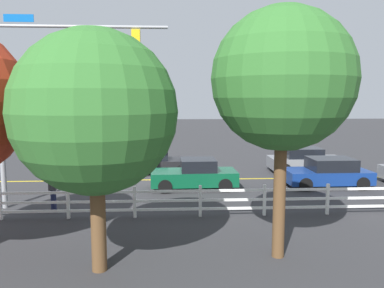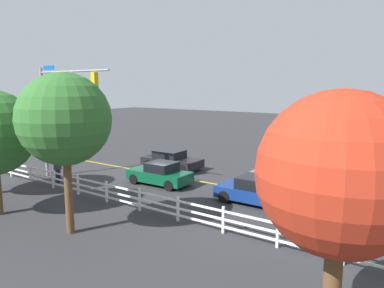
{
  "view_description": "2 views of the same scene",
  "coord_description": "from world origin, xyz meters",
  "px_view_note": "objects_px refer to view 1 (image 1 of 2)",
  "views": [
    {
      "loc": [
        -0.8,
        19.63,
        4.26
      ],
      "look_at": [
        -1.82,
        0.78,
        1.99
      ],
      "focal_mm": 35.25,
      "sensor_mm": 36.0,
      "label": 1
    },
    {
      "loc": [
        -15.94,
        18.69,
        6.03
      ],
      "look_at": [
        -2.94,
        0.07,
        2.4
      ],
      "focal_mm": 33.45,
      "sensor_mm": 36.0,
      "label": 2
    }
  ],
  "objects_px": {
    "car_2": "(153,162)",
    "tree_3": "(283,80)",
    "car_1": "(328,173)",
    "pedestrian": "(53,188)",
    "tree_1": "(95,113)",
    "car_4": "(305,160)",
    "car_0": "(195,175)"
  },
  "relations": [
    {
      "from": "car_1",
      "to": "tree_3",
      "type": "distance_m",
      "value": 10.13
    },
    {
      "from": "car_1",
      "to": "tree_1",
      "type": "relative_size",
      "value": 0.68
    },
    {
      "from": "car_1",
      "to": "pedestrian",
      "type": "xyz_separation_m",
      "value": [
        12.08,
        3.46,
        0.24
      ]
    },
    {
      "from": "car_1",
      "to": "car_4",
      "type": "relative_size",
      "value": 0.94
    },
    {
      "from": "tree_1",
      "to": "tree_3",
      "type": "xyz_separation_m",
      "value": [
        -4.68,
        -0.58,
        0.81
      ]
    },
    {
      "from": "car_0",
      "to": "tree_3",
      "type": "bearing_deg",
      "value": 101.07
    },
    {
      "from": "car_2",
      "to": "tree_3",
      "type": "xyz_separation_m",
      "value": [
        -3.94,
        11.81,
        4.09
      ]
    },
    {
      "from": "car_0",
      "to": "pedestrian",
      "type": "bearing_deg",
      "value": 29.76
    },
    {
      "from": "car_2",
      "to": "car_4",
      "type": "xyz_separation_m",
      "value": [
        -8.88,
        0.07,
        0.04
      ]
    },
    {
      "from": "car_0",
      "to": "car_1",
      "type": "relative_size",
      "value": 1.02
    },
    {
      "from": "pedestrian",
      "to": "tree_1",
      "type": "height_order",
      "value": "tree_1"
    },
    {
      "from": "car_0",
      "to": "car_2",
      "type": "distance_m",
      "value": 4.45
    },
    {
      "from": "pedestrian",
      "to": "tree_3",
      "type": "xyz_separation_m",
      "value": [
        -7.36,
        4.53,
        3.81
      ]
    },
    {
      "from": "car_0",
      "to": "car_2",
      "type": "height_order",
      "value": "car_0"
    },
    {
      "from": "car_0",
      "to": "tree_3",
      "type": "relative_size",
      "value": 0.62
    },
    {
      "from": "car_0",
      "to": "car_4",
      "type": "relative_size",
      "value": 0.95
    },
    {
      "from": "car_2",
      "to": "tree_1",
      "type": "bearing_deg",
      "value": -95.49
    },
    {
      "from": "pedestrian",
      "to": "tree_3",
      "type": "height_order",
      "value": "tree_3"
    },
    {
      "from": "car_1",
      "to": "car_4",
      "type": "xyz_separation_m",
      "value": [
        -0.21,
        -3.76,
        0.0
      ]
    },
    {
      "from": "car_2",
      "to": "tree_1",
      "type": "xyz_separation_m",
      "value": [
        0.74,
        12.39,
        3.28
      ]
    },
    {
      "from": "pedestrian",
      "to": "tree_3",
      "type": "relative_size",
      "value": 0.26
    },
    {
      "from": "car_4",
      "to": "car_1",
      "type": "bearing_deg",
      "value": -91.82
    },
    {
      "from": "tree_1",
      "to": "car_4",
      "type": "bearing_deg",
      "value": -127.97
    },
    {
      "from": "pedestrian",
      "to": "car_1",
      "type": "bearing_deg",
      "value": -169.17
    },
    {
      "from": "car_0",
      "to": "car_2",
      "type": "xyz_separation_m",
      "value": [
        2.16,
        -3.89,
        -0.02
      ]
    },
    {
      "from": "car_2",
      "to": "tree_3",
      "type": "distance_m",
      "value": 13.11
    },
    {
      "from": "car_0",
      "to": "tree_3",
      "type": "distance_m",
      "value": 9.09
    },
    {
      "from": "car_1",
      "to": "car_2",
      "type": "bearing_deg",
      "value": -24.14
    },
    {
      "from": "car_0",
      "to": "pedestrian",
      "type": "distance_m",
      "value": 6.54
    },
    {
      "from": "car_2",
      "to": "car_4",
      "type": "bearing_deg",
      "value": -2.49
    },
    {
      "from": "tree_1",
      "to": "tree_3",
      "type": "height_order",
      "value": "tree_3"
    },
    {
      "from": "car_2",
      "to": "tree_1",
      "type": "height_order",
      "value": "tree_1"
    }
  ]
}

